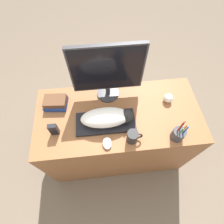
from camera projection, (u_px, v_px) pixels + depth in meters
ground_plane at (120, 175)px, 1.85m from camera, size 12.00×12.00×0.00m
desk at (117, 134)px, 1.68m from camera, size 1.29×0.61×0.78m
keyboard at (106, 122)px, 1.29m from camera, size 0.44×0.19×0.02m
cat at (109, 117)px, 1.23m from camera, size 0.37×0.15×0.12m
monitor at (107, 71)px, 1.21m from camera, size 0.52×0.18×0.48m
computer_mouse at (107, 143)px, 1.21m from camera, size 0.06×0.09×0.03m
coffee_mug at (133, 137)px, 1.19m from camera, size 0.11×0.08×0.10m
pen_cup at (178, 134)px, 1.20m from camera, size 0.09×0.09×0.22m
baseball at (168, 98)px, 1.38m from camera, size 0.07×0.07×0.07m
phone at (54, 130)px, 1.21m from camera, size 0.06×0.03×0.11m
book_stack at (56, 102)px, 1.36m from camera, size 0.19×0.16×0.08m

